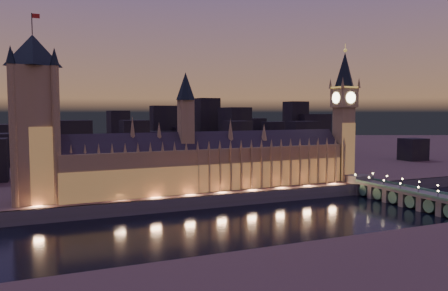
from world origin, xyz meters
name	(u,v)px	position (x,y,z in m)	size (l,w,h in m)	color
ground_plane	(254,221)	(0.00, 0.00, 0.00)	(2000.00, 2000.00, 0.00)	black
north_bank	(111,146)	(0.00, 520.00, 4.00)	(2000.00, 960.00, 8.00)	#50373A
embankment_wall	(225,200)	(0.00, 41.00, 4.00)	(2000.00, 2.50, 8.00)	#50504B
palace_of_westminster	(213,162)	(-0.13, 61.74, 26.37)	(202.00, 29.04, 78.00)	#967D4A
victoria_tower	(35,110)	(-110.00, 61.91, 61.30)	(31.68, 31.68, 108.02)	#967D4A
elizabeth_tower	(344,105)	(108.00, 61.92, 65.90)	(18.00, 18.00, 104.04)	#967D4A
westminster_bridge	(410,197)	(109.98, -3.46, 5.99)	(17.07, 113.00, 15.90)	#50504B
city_backdrop	(178,139)	(31.42, 245.99, 31.51)	(476.17, 215.63, 86.15)	black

